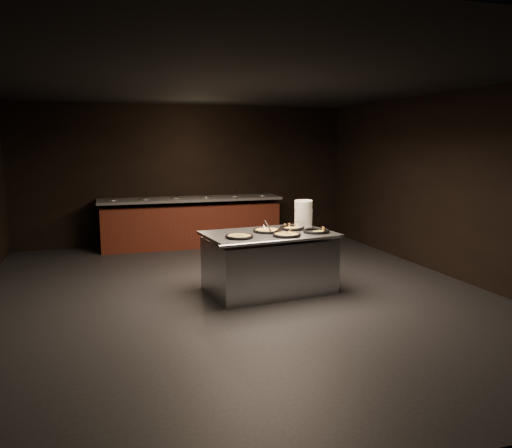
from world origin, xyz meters
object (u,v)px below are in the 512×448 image
object	(u,v)px
pan_veggie_whole	(239,236)
pan_cheese_whole	(267,230)
serving_counter	(269,263)
plate_stack	(303,214)

from	to	relation	value
pan_veggie_whole	pan_cheese_whole	world-z (taller)	same
serving_counter	pan_veggie_whole	xyz separation A→B (m)	(-0.50, -0.25, 0.46)
pan_cheese_whole	pan_veggie_whole	bearing A→B (deg)	-147.32
plate_stack	serving_counter	bearing A→B (deg)	-157.20
pan_veggie_whole	pan_cheese_whole	distance (m)	0.60
serving_counter	pan_cheese_whole	bearing A→B (deg)	83.30
serving_counter	pan_cheese_whole	world-z (taller)	pan_cheese_whole
pan_cheese_whole	plate_stack	bearing A→B (deg)	16.64
plate_stack	pan_cheese_whole	world-z (taller)	plate_stack
serving_counter	plate_stack	bearing A→B (deg)	16.15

